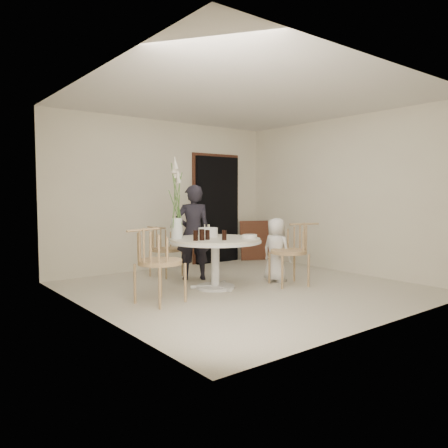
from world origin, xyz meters
TOP-DOWN VIEW (x-y plane):
  - ground at (0.00, 0.00)m, footprint 4.50×4.50m
  - room_shell at (0.00, 0.00)m, footprint 4.50×4.50m
  - doorway at (1.15, 2.19)m, footprint 1.00×0.10m
  - door_trim at (1.15, 2.23)m, footprint 1.12×0.03m
  - table at (-0.35, 0.25)m, footprint 1.33×1.33m
  - picture_frame at (1.95, 1.95)m, footprint 0.63×0.41m
  - chair_far at (-0.46, 1.62)m, footprint 0.53×0.56m
  - chair_right at (0.78, -0.29)m, footprint 0.66×0.63m
  - chair_left at (-1.53, -0.03)m, footprint 0.65×0.62m
  - girl at (-0.23, 0.99)m, footprint 0.65×0.55m
  - boy at (0.69, 0.05)m, footprint 0.39×0.53m
  - birthday_cake at (-0.31, 0.48)m, footprint 0.28×0.28m
  - cola_tumbler_a at (-0.54, 0.17)m, footprint 0.06×0.06m
  - cola_tumbler_b at (-0.40, -0.03)m, footprint 0.08×0.08m
  - cola_tumbler_c at (-0.75, 0.16)m, footprint 0.07×0.07m
  - cola_tumbler_d at (-0.66, 0.15)m, footprint 0.09×0.09m
  - plate_stack at (0.06, -0.03)m, footprint 0.26×0.26m
  - flower_vase at (-0.82, 0.54)m, footprint 0.16×0.16m

SIDE VIEW (x-z plane):
  - ground at x=0.00m, z-range 0.00..0.00m
  - picture_frame at x=1.95m, z-range 0.00..0.81m
  - boy at x=0.69m, z-range 0.00..1.00m
  - chair_far at x=-0.46m, z-range 0.12..0.94m
  - chair_right at x=0.78m, z-range 0.14..1.07m
  - table at x=-0.35m, z-range 0.25..0.98m
  - chair_left at x=-1.53m, z-range 0.14..1.10m
  - girl at x=-0.23m, z-range 0.00..1.51m
  - plate_stack at x=0.06m, z-range 0.73..0.78m
  - birthday_cake at x=-0.31m, z-range 0.71..0.89m
  - cola_tumbler_a at x=-0.54m, z-range 0.73..0.87m
  - cola_tumbler_b at x=-0.40m, z-range 0.73..0.87m
  - cola_tumbler_c at x=-0.75m, z-range 0.73..0.87m
  - cola_tumbler_d at x=-0.66m, z-range 0.73..0.88m
  - doorway at x=1.15m, z-range 0.00..2.10m
  - door_trim at x=1.15m, z-range 0.00..2.22m
  - flower_vase at x=-0.82m, z-range 0.63..1.81m
  - room_shell at x=0.00m, z-range -0.63..3.87m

